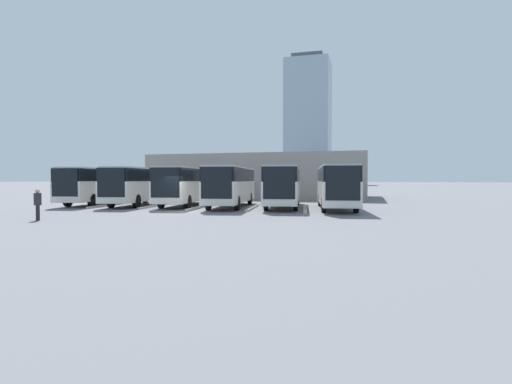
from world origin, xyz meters
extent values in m
plane|color=slate|center=(0.00, 0.00, 0.00)|extent=(600.00, 600.00, 0.00)
cube|color=silver|center=(-10.56, -5.09, 1.29)|extent=(4.11, 11.20, 1.67)
cube|color=black|center=(-10.56, -5.09, 2.63)|extent=(4.05, 11.03, 1.02)
cube|color=black|center=(-11.41, 0.33, 2.05)|extent=(2.14, 0.37, 2.19)
cube|color=silver|center=(-11.41, 0.34, 0.67)|extent=(2.31, 0.42, 0.40)
cube|color=silver|center=(-10.56, -5.09, 3.20)|extent=(3.94, 10.75, 0.12)
cylinder|color=black|center=(-12.15, -1.90, 0.54)|extent=(0.46, 1.12, 1.09)
cylinder|color=black|center=(-10.03, -1.57, 0.54)|extent=(0.46, 1.12, 1.09)
cylinder|color=black|center=(-11.10, -8.61, 0.54)|extent=(0.46, 1.12, 1.09)
cylinder|color=black|center=(-8.98, -8.28, 0.54)|extent=(0.46, 1.12, 1.09)
cube|color=#B2B2AD|center=(-8.45, -3.45, 0.07)|extent=(1.29, 6.78, 0.15)
cube|color=silver|center=(-6.34, -5.71, 1.29)|extent=(4.11, 11.20, 1.67)
cube|color=black|center=(-6.34, -5.71, 2.63)|extent=(4.05, 11.03, 1.02)
cube|color=black|center=(-7.19, -0.29, 2.05)|extent=(2.14, 0.37, 2.19)
cube|color=silver|center=(-7.19, -0.28, 0.67)|extent=(2.31, 0.42, 0.40)
cube|color=silver|center=(-6.34, -5.71, 3.20)|extent=(3.94, 10.75, 0.12)
cylinder|color=black|center=(-7.92, -2.52, 0.54)|extent=(0.46, 1.12, 1.09)
cylinder|color=black|center=(-5.80, -2.19, 0.54)|extent=(0.46, 1.12, 1.09)
cylinder|color=black|center=(-6.88, -9.23, 0.54)|extent=(0.46, 1.12, 1.09)
cylinder|color=black|center=(-4.75, -8.90, 0.54)|extent=(0.46, 1.12, 1.09)
cube|color=#B2B2AD|center=(-4.23, -4.07, 0.07)|extent=(1.29, 6.78, 0.15)
cube|color=silver|center=(-2.11, -5.04, 1.29)|extent=(4.11, 11.20, 1.67)
cube|color=black|center=(-2.11, -5.04, 2.63)|extent=(4.05, 11.03, 1.02)
cube|color=black|center=(-2.96, 0.39, 2.05)|extent=(2.14, 0.37, 2.19)
cube|color=silver|center=(-2.96, 0.39, 0.67)|extent=(2.31, 0.42, 0.40)
cube|color=silver|center=(-2.11, -5.04, 3.20)|extent=(3.94, 10.75, 0.12)
cylinder|color=black|center=(-3.70, -1.85, 0.54)|extent=(0.46, 1.12, 1.09)
cylinder|color=black|center=(-1.58, -1.52, 0.54)|extent=(0.46, 1.12, 1.09)
cylinder|color=black|center=(-2.65, -8.56, 0.54)|extent=(0.46, 1.12, 1.09)
cylinder|color=black|center=(-0.53, -8.23, 0.54)|extent=(0.46, 1.12, 1.09)
cube|color=#B2B2AD|center=(0.00, -3.40, 0.07)|extent=(1.29, 6.78, 0.15)
cube|color=silver|center=(2.11, -5.64, 1.29)|extent=(4.11, 11.20, 1.67)
cube|color=black|center=(2.11, -5.64, 2.63)|extent=(4.05, 11.03, 1.02)
cube|color=black|center=(1.27, -0.21, 2.05)|extent=(2.14, 0.37, 2.19)
cube|color=silver|center=(1.27, -0.21, 0.67)|extent=(2.31, 0.42, 0.40)
cube|color=silver|center=(2.11, -5.64, 3.20)|extent=(3.94, 10.75, 0.12)
cylinder|color=black|center=(0.53, -2.45, 0.54)|extent=(0.46, 1.12, 1.09)
cylinder|color=black|center=(2.65, -2.12, 0.54)|extent=(0.46, 1.12, 1.09)
cylinder|color=black|center=(1.58, -9.16, 0.54)|extent=(0.46, 1.12, 1.09)
cylinder|color=black|center=(3.70, -8.83, 0.54)|extent=(0.46, 1.12, 1.09)
cube|color=#B2B2AD|center=(4.23, -4.00, 0.07)|extent=(1.29, 6.78, 0.15)
cube|color=silver|center=(6.34, -5.18, 1.29)|extent=(4.11, 11.20, 1.67)
cube|color=black|center=(6.34, -5.18, 2.63)|extent=(4.05, 11.03, 1.02)
cube|color=black|center=(5.49, 0.25, 2.05)|extent=(2.14, 0.37, 2.19)
cube|color=silver|center=(5.49, 0.25, 0.67)|extent=(2.31, 0.42, 0.40)
cube|color=silver|center=(6.34, -5.18, 3.20)|extent=(3.94, 10.75, 0.12)
cylinder|color=black|center=(4.75, -1.99, 0.54)|extent=(0.46, 1.12, 1.09)
cylinder|color=black|center=(6.88, -1.66, 0.54)|extent=(0.46, 1.12, 1.09)
cylinder|color=black|center=(5.80, -8.70, 0.54)|extent=(0.46, 1.12, 1.09)
cylinder|color=black|center=(7.92, -8.37, 0.54)|extent=(0.46, 1.12, 1.09)
cube|color=#B2B2AD|center=(8.45, -3.54, 0.07)|extent=(1.29, 6.78, 0.15)
cube|color=silver|center=(10.56, -5.26, 1.29)|extent=(4.11, 11.20, 1.67)
cube|color=black|center=(10.56, -5.26, 2.63)|extent=(4.05, 11.03, 1.02)
cube|color=black|center=(9.72, 0.17, 2.05)|extent=(2.14, 0.37, 2.19)
cube|color=silver|center=(9.72, 0.17, 0.67)|extent=(2.31, 0.42, 0.40)
cube|color=silver|center=(10.56, -5.26, 3.20)|extent=(3.94, 10.75, 0.12)
cylinder|color=black|center=(8.98, -2.07, 0.54)|extent=(0.46, 1.12, 1.09)
cylinder|color=black|center=(11.10, -1.74, 0.54)|extent=(0.46, 1.12, 1.09)
cylinder|color=black|center=(10.03, -8.78, 0.54)|extent=(0.46, 1.12, 1.09)
cylinder|color=black|center=(12.15, -8.45, 0.54)|extent=(0.46, 1.12, 1.09)
cylinder|color=black|center=(4.60, 7.99, 0.43)|extent=(0.28, 0.28, 0.85)
cylinder|color=black|center=(4.74, 7.83, 0.43)|extent=(0.28, 0.28, 0.85)
cylinder|color=#262628|center=(4.67, 7.91, 1.19)|extent=(0.55, 0.55, 0.67)
sphere|color=tan|center=(4.67, 7.91, 1.64)|extent=(0.23, 0.23, 0.23)
cube|color=gray|center=(0.00, -23.01, 2.62)|extent=(25.59, 13.19, 5.24)
cube|color=silver|center=(0.00, -31.11, 4.99)|extent=(25.59, 3.00, 0.24)
cylinder|color=slate|center=(-8.96, -32.21, 2.49)|extent=(0.20, 0.20, 4.99)
cylinder|color=slate|center=(8.96, -32.21, 2.49)|extent=(0.20, 0.20, 4.99)
cube|color=#93A8B7|center=(13.98, -156.44, 27.82)|extent=(19.44, 19.44, 55.64)
cube|color=#4C4C51|center=(13.98, -156.44, 56.84)|extent=(13.61, 13.61, 2.40)
camera|label=1|loc=(-13.00, 25.80, 2.29)|focal=28.00mm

